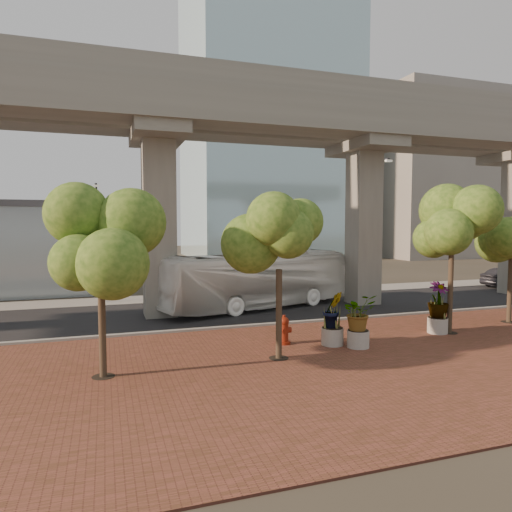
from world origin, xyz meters
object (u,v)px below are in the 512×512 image
object	(u,v)px
parked_car	(508,278)
planter_front	(359,315)
fire_hydrant	(284,330)
transit_bus	(257,280)

from	to	relation	value
parked_car	planter_front	bearing A→B (deg)	116.47
fire_hydrant	planter_front	xyz separation A→B (m)	(2.52, -1.36, 0.70)
parked_car	planter_front	world-z (taller)	planter_front
transit_bus	parked_car	world-z (taller)	transit_bus
transit_bus	fire_hydrant	world-z (taller)	transit_bus
transit_bus	parked_car	distance (m)	21.06
parked_car	fire_hydrant	distance (m)	24.57
transit_bus	parked_car	size ratio (longest dim) A/B	2.74
transit_bus	planter_front	size ratio (longest dim) A/B	5.68
transit_bus	fire_hydrant	size ratio (longest dim) A/B	10.19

